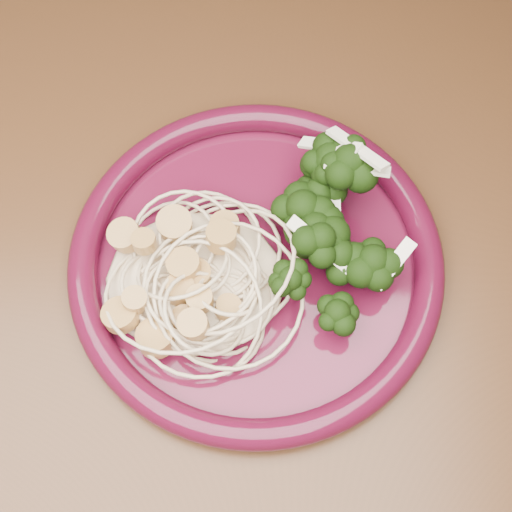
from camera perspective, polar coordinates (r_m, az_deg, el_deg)
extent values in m
plane|color=brown|center=(1.29, -0.41, -12.18)|extent=(3.50, 3.50, 0.00)
cube|color=#472814|center=(0.60, -0.87, 3.60)|extent=(1.20, 0.80, 0.04)
cylinder|color=#450B1F|center=(0.56, 0.00, -0.74)|extent=(0.37, 0.37, 0.01)
torus|color=#45071C|center=(0.55, 0.00, -0.33)|extent=(0.38, 0.38, 0.02)
ellipsoid|color=beige|center=(0.53, -4.94, -1.62)|extent=(0.17, 0.16, 0.03)
ellipsoid|color=black|center=(0.54, 5.95, 2.58)|extent=(0.14, 0.17, 0.05)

